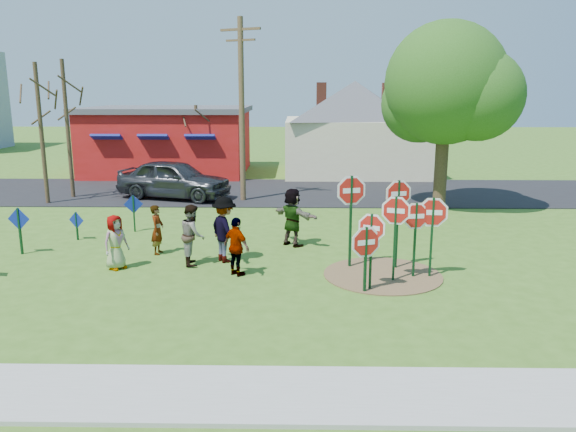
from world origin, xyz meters
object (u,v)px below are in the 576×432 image
stop_sign_b (398,202)px  person_b (157,230)px  stop_sign_d (416,222)px  leafy_tree (449,90)px  person_a (116,242)px  suv (174,179)px  stop_sign_c (396,219)px  utility_pole (242,107)px  stop_sign_a (371,235)px

stop_sign_b → person_b: size_ratio=1.74×
stop_sign_d → leafy_tree: 9.73m
person_a → leafy_tree: bearing=-17.0°
person_a → person_b: 1.69m
suv → leafy_tree: size_ratio=0.68×
stop_sign_c → utility_pole: utility_pole is taller
stop_sign_c → leafy_tree: size_ratio=0.32×
person_b → suv: bearing=13.2°
stop_sign_b → suv: (-8.41, 10.09, -0.99)m
stop_sign_d → utility_pole: utility_pole is taller
stop_sign_a → utility_pole: 12.55m
stop_sign_a → leafy_tree: size_ratio=0.27×
stop_sign_b → person_a: (-7.83, -0.17, -1.14)m
stop_sign_b → suv: stop_sign_b is taller
stop_sign_c → suv: (-8.17, 11.16, -0.75)m
stop_sign_c → stop_sign_b: bearing=94.2°
stop_sign_d → stop_sign_b: bearing=106.3°
stop_sign_d → utility_pole: size_ratio=0.27×
stop_sign_a → suv: (-7.48, 11.83, -0.51)m
stop_sign_b → leafy_tree: (3.25, 7.90, 2.98)m
stop_sign_a → stop_sign_d: stop_sign_d is taller
stop_sign_b → person_b: (-7.03, 1.32, -1.16)m
person_a → utility_pole: utility_pole is taller
person_b → stop_sign_d: bearing=-101.5°
stop_sign_c → person_b: size_ratio=1.58×
suv → person_b: bearing=-154.4°
stop_sign_d → leafy_tree: (2.91, 8.66, 3.36)m
stop_sign_b → utility_pole: utility_pole is taller
stop_sign_a → stop_sign_c: bearing=69.4°
stop_sign_a → stop_sign_c: (0.70, 0.67, 0.24)m
stop_sign_c → person_b: stop_sign_c is taller
leafy_tree → person_b: bearing=-147.4°
stop_sign_c → leafy_tree: (3.49, 8.97, 3.23)m
stop_sign_d → person_b: stop_sign_d is taller
stop_sign_d → suv: (-8.76, 10.85, -0.61)m
stop_sign_b → stop_sign_c: size_ratio=1.10×
stop_sign_a → stop_sign_c: stop_sign_c is taller
utility_pole → stop_sign_c: bearing=-65.2°
stop_sign_b → person_b: bearing=154.4°
stop_sign_b → stop_sign_d: (0.35, -0.76, -0.38)m
suv → utility_pole: size_ratio=0.65×
stop_sign_a → person_b: (-6.09, 3.05, -0.67)m
stop_sign_d → stop_sign_a: bearing=-150.9°
stop_sign_a → leafy_tree: 11.07m
stop_sign_d → person_a: 8.23m
stop_sign_c → utility_pole: (-4.98, 10.80, 2.50)m
utility_pole → stop_sign_a: bearing=-69.5°
suv → stop_sign_c: bearing=-127.2°
stop_sign_b → person_a: size_ratio=1.71×
person_b → leafy_tree: 12.89m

